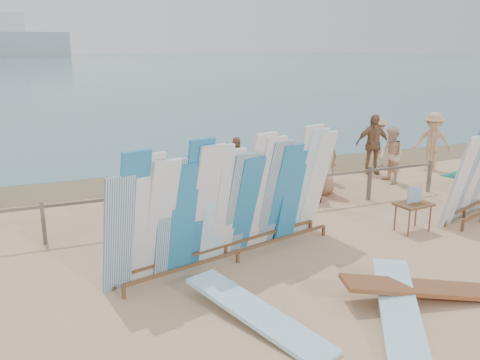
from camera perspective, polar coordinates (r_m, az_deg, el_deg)
name	(u,v)px	position (r m, az deg, el deg)	size (l,w,h in m)	color
ground	(286,270)	(9.42, 5.17, -10.00)	(160.00, 160.00, 0.00)	tan
ocean	(43,62)	(135.66, -21.24, 12.29)	(320.00, 240.00, 0.02)	#46717E
wet_sand_strip	(178,177)	(15.79, -6.96, 0.29)	(40.00, 2.60, 0.01)	olive
fence	(227,193)	(11.76, -1.50, -1.51)	(12.08, 0.08, 0.90)	#6B6051
main_surfboard_rack	(232,204)	(9.42, -0.93, -2.67)	(4.93, 1.86, 2.47)	brown
side_surfboard_rack	(478,173)	(12.79, 25.16, 0.74)	(2.26, 1.30, 2.52)	brown
vendor_table	(413,216)	(11.73, 18.82, -3.88)	(0.82, 0.62, 1.02)	brown
flat_board_a	(257,323)	(7.77, 1.87, -15.75)	(0.56, 2.70, 0.07)	#99D9F5
flat_board_b	(398,319)	(8.22, 17.29, -14.63)	(0.56, 2.70, 0.07)	#99D9F5
flat_board_c	(423,300)	(8.87, 19.90, -12.56)	(0.56, 2.70, 0.07)	brown
beach_chair_left	(209,204)	(12.28, -3.45, -2.66)	(0.67, 0.68, 0.87)	#AC121B
beach_chair_right	(272,194)	(13.11, 3.58, -1.55)	(0.53, 0.56, 0.85)	#AC121B
stroller	(311,182)	(13.49, 8.00, -0.26)	(0.85, 0.99, 1.14)	#AC121B
beachgoer_extra_0	(433,142)	(17.53, 20.83, 4.04)	(1.22, 0.50, 1.89)	tan
beachgoer_4	(236,165)	(13.89, -0.47, 1.71)	(0.92, 0.40, 1.57)	#8C6042
beachgoer_7	(327,156)	(15.22, 9.79, 2.70)	(0.58, 0.32, 1.58)	#8C6042
beachgoer_9	(378,142)	(17.67, 15.26, 4.17)	(1.06, 0.44, 1.64)	tan
beachgoer_6	(325,161)	(13.98, 9.51, 2.07)	(0.88, 0.42, 1.79)	tan
beachgoer_10	(373,144)	(16.49, 14.67, 3.91)	(1.11, 0.48, 1.89)	#8C6042
beachgoer_8	(391,155)	(15.52, 16.63, 2.67)	(0.81, 0.39, 1.66)	beige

